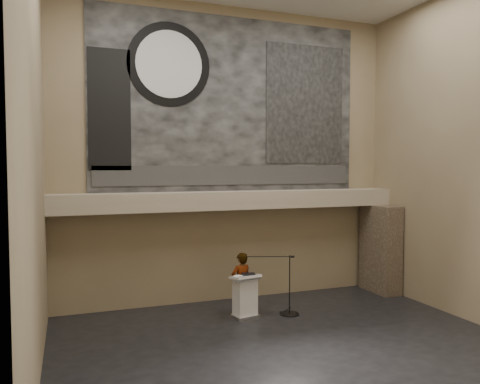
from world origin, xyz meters
name	(u,v)px	position (x,y,z in m)	size (l,w,h in m)	color
floor	(291,347)	(0.00, 0.00, 0.00)	(10.00, 10.00, 0.00)	black
wall_back	(230,155)	(0.00, 4.00, 4.25)	(10.00, 0.02, 8.50)	#7F6A50
wall_front	(431,139)	(0.00, -4.00, 4.25)	(10.00, 0.02, 8.50)	#7F6A50
wall_left	(34,146)	(-5.00, 0.00, 4.25)	(0.02, 8.00, 8.50)	#7F6A50
wall_right	(474,152)	(5.00, 0.00, 4.25)	(0.02, 8.00, 8.50)	#7F6A50
soffit	(235,200)	(0.00, 3.60, 2.95)	(10.00, 0.80, 0.50)	tan
sprinkler_left	(180,212)	(-1.60, 3.55, 2.67)	(0.04, 0.04, 0.06)	#B2893D
sprinkler_right	(296,208)	(1.90, 3.55, 2.67)	(0.04, 0.04, 0.06)	#B2893D
banner	(231,104)	(0.00, 3.97, 5.70)	(8.00, 0.05, 5.00)	black
banner_text_strip	(231,175)	(0.00, 3.93, 3.65)	(7.76, 0.02, 0.55)	#2B2B2B
banner_clock_rim	(169,64)	(-1.80, 3.93, 6.70)	(2.30, 2.30, 0.02)	black
banner_clock_face	(169,64)	(-1.80, 3.91, 6.70)	(1.84, 1.84, 0.02)	silver
banner_building_print	(305,105)	(2.40, 3.93, 5.80)	(2.60, 0.02, 3.60)	black
banner_brick_print	(109,110)	(-3.40, 3.93, 5.40)	(1.10, 0.02, 3.20)	black
stone_pier	(380,249)	(4.65, 3.15, 1.35)	(0.60, 1.40, 2.70)	#413528
lectern	(245,296)	(-0.22, 2.22, 0.55)	(0.79, 0.64, 1.13)	silver
binder	(249,274)	(-0.11, 2.24, 1.12)	(0.33, 0.26, 0.04)	black
papers	(240,276)	(-0.40, 2.16, 1.10)	(0.23, 0.31, 0.01)	white
speaker_person	(241,283)	(-0.19, 2.59, 0.81)	(0.59, 0.39, 1.63)	white
mic_stand	(288,305)	(0.93, 2.09, 0.25)	(1.53, 0.73, 1.58)	black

